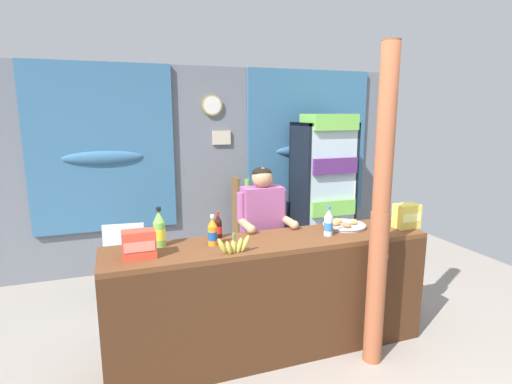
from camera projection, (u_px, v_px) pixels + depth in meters
ground_plane at (261, 316)px, 4.02m from camera, size 7.22×7.22×0.00m
back_wall_curtained at (217, 164)px, 5.34m from camera, size 5.37×0.22×2.58m
stall_counter at (276, 290)px, 3.24m from camera, size 2.67×0.56×0.99m
timber_post at (380, 219)px, 3.08m from camera, size 0.17×0.15×2.51m
drink_fridge at (323, 183)px, 5.34m from camera, size 0.73×0.62×1.99m
bottle_shelf_rack at (252, 219)px, 5.29m from camera, size 0.48×0.28×1.20m
plastic_lawn_chair at (124, 262)px, 4.13m from camera, size 0.48×0.48×0.86m
shopkeeper at (262, 227)px, 3.75m from camera, size 0.48×0.42×1.51m
soda_bottle_lime_soda at (159, 230)px, 3.09m from camera, size 0.09×0.09×0.31m
soda_bottle_water at (328, 223)px, 3.37m from camera, size 0.08×0.08×0.25m
soda_bottle_cola at (218, 227)px, 3.31m from camera, size 0.07×0.07×0.22m
soda_bottle_orange_soda at (213, 232)px, 3.12m from camera, size 0.07×0.07×0.24m
snack_box_instant_noodle at (407, 216)px, 3.59m from camera, size 0.21×0.15×0.22m
snack_box_crackers at (139, 244)px, 2.84m from camera, size 0.23×0.13×0.20m
pastry_tray at (344, 225)px, 3.63m from camera, size 0.39×0.39×0.07m
banana_bunch at (234, 246)px, 2.94m from camera, size 0.27×0.07×0.16m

